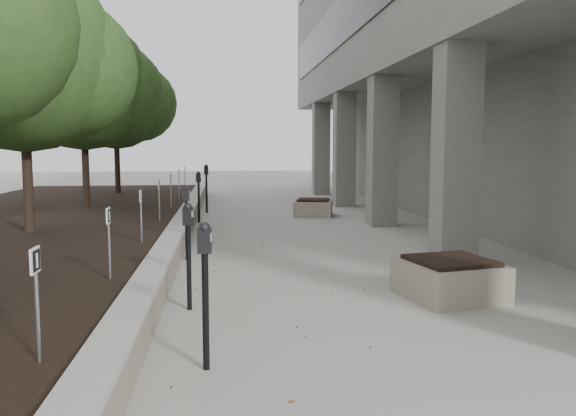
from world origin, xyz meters
TOP-DOWN VIEW (x-y plane):
  - retaining_wall at (-1.82, 9.00)m, footprint 0.39×26.00m
  - planting_bed at (-5.50, 9.00)m, footprint 7.00×26.00m
  - crabapple_tree_3 at (-4.80, 8.00)m, footprint 4.60×4.00m
  - crabapple_tree_4 at (-4.80, 13.00)m, footprint 4.60×4.00m
  - crabapple_tree_5 at (-4.80, 18.00)m, footprint 4.60×4.00m
  - parking_sign_2 at (-2.35, 0.50)m, footprint 0.04×0.22m
  - parking_sign_3 at (-2.35, 3.50)m, footprint 0.04×0.22m
  - parking_sign_4 at (-2.35, 6.50)m, footprint 0.04×0.22m
  - parking_sign_5 at (-2.35, 9.50)m, footprint 0.04×0.22m
  - parking_sign_6 at (-2.35, 12.50)m, footprint 0.04×0.22m
  - parking_sign_7 at (-2.35, 15.50)m, footprint 0.04×0.22m
  - parking_sign_8 at (-2.35, 18.50)m, footprint 0.04×0.22m
  - parking_meter_1 at (-1.02, 1.21)m, footprint 0.16×0.13m
  - parking_meter_2 at (-1.30, 3.32)m, footprint 0.17×0.14m
  - parking_meter_3 at (-1.55, 6.80)m, footprint 0.15×0.11m
  - parking_meter_4 at (-1.55, 12.14)m, footprint 0.16×0.14m
  - parking_meter_5 at (-1.40, 14.50)m, footprint 0.17×0.13m
  - planter_front at (2.35, 3.51)m, footprint 1.46×1.46m
  - planter_back at (1.89, 13.29)m, footprint 1.36×1.36m
  - berry_scatter at (-0.10, 5.00)m, footprint 3.30×14.10m

SIDE VIEW (x-z plane):
  - berry_scatter at x=-0.10m, z-range 0.00..0.02m
  - planting_bed at x=-5.50m, z-range 0.00..0.40m
  - retaining_wall at x=-1.82m, z-range 0.00..0.50m
  - planter_back at x=1.89m, z-range 0.00..0.53m
  - planter_front at x=2.35m, z-range 0.00..0.58m
  - parking_meter_3 at x=-1.55m, z-range 0.00..1.42m
  - parking_meter_2 at x=-1.30m, z-range 0.00..1.43m
  - parking_meter_4 at x=-1.55m, z-range 0.00..1.44m
  - parking_meter_1 at x=-1.02m, z-range 0.00..1.45m
  - parking_meter_5 at x=-1.40m, z-range 0.00..1.56m
  - parking_sign_2 at x=-2.35m, z-range 0.40..1.36m
  - parking_sign_3 at x=-2.35m, z-range 0.40..1.36m
  - parking_sign_4 at x=-2.35m, z-range 0.40..1.36m
  - parking_sign_5 at x=-2.35m, z-range 0.40..1.36m
  - parking_sign_6 at x=-2.35m, z-range 0.40..1.36m
  - parking_sign_7 at x=-2.35m, z-range 0.40..1.36m
  - parking_sign_8 at x=-2.35m, z-range 0.40..1.36m
  - crabapple_tree_3 at x=-4.80m, z-range 0.40..5.84m
  - crabapple_tree_4 at x=-4.80m, z-range 0.40..5.84m
  - crabapple_tree_5 at x=-4.80m, z-range 0.40..5.84m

